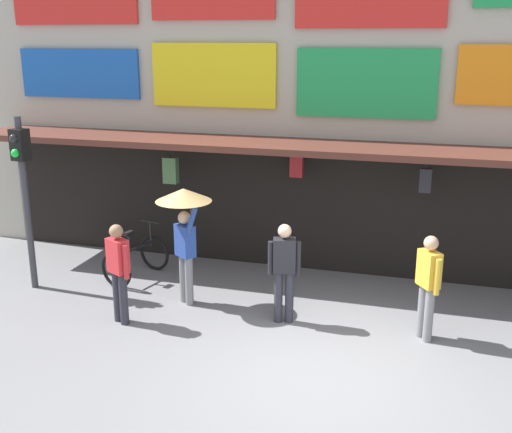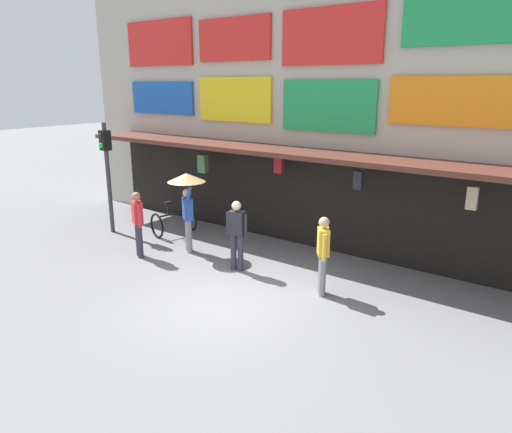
{
  "view_description": "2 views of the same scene",
  "coord_description": "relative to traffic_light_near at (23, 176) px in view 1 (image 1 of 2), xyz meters",
  "views": [
    {
      "loc": [
        1.3,
        -7.64,
        4.52
      ],
      "look_at": [
        -1.52,
        2.02,
        1.6
      ],
      "focal_mm": 43.4,
      "sensor_mm": 36.0,
      "label": 1
    },
    {
      "loc": [
        5.67,
        -6.62,
        4.27
      ],
      "look_at": [
        -0.96,
        2.3,
        1.11
      ],
      "focal_mm": 33.13,
      "sensor_mm": 36.0,
      "label": 2
    }
  ],
  "objects": [
    {
      "name": "traffic_light_near",
      "position": [
        0.0,
        0.0,
        0.0
      ],
      "size": [
        0.31,
        0.34,
        3.2
      ],
      "color": "#38383D",
      "rests_on": "ground"
    },
    {
      "name": "pedestrian_in_yellow",
      "position": [
        4.85,
        -0.12,
        -1.19
      ],
      "size": [
        0.52,
        0.3,
        1.68
      ],
      "color": "#2D2D38",
      "rests_on": "ground"
    },
    {
      "name": "pedestrian_in_black",
      "position": [
        7.09,
        -0.09,
        -1.19
      ],
      "size": [
        0.39,
        0.45,
        1.68
      ],
      "color": "gray",
      "rests_on": "ground"
    },
    {
      "name": "bicycle_parked",
      "position": [
        1.65,
        0.94,
        -1.75
      ],
      "size": [
        0.98,
        1.3,
        1.05
      ],
      "color": "black",
      "rests_on": "ground"
    },
    {
      "name": "shopfront",
      "position": [
        5.73,
        3.0,
        1.82
      ],
      "size": [
        18.0,
        2.6,
        8.0
      ],
      "color": "#B2AD9E",
      "rests_on": "ground"
    },
    {
      "name": "pedestrian_in_blue",
      "position": [
        2.29,
        -0.88,
        -1.19
      ],
      "size": [
        0.48,
        0.36,
        1.68
      ],
      "color": "#2D2D38",
      "rests_on": "ground"
    },
    {
      "name": "ground_plane",
      "position": [
        5.73,
        -1.57,
        -2.14
      ],
      "size": [
        80.0,
        80.0,
        0.0
      ],
      "primitive_type": "plane",
      "color": "slate"
    },
    {
      "name": "pedestrian_with_umbrella",
      "position": [
        3.03,
        0.14,
        -0.5
      ],
      "size": [
        0.96,
        0.96,
        2.08
      ],
      "color": "gray",
      "rests_on": "ground"
    }
  ]
}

